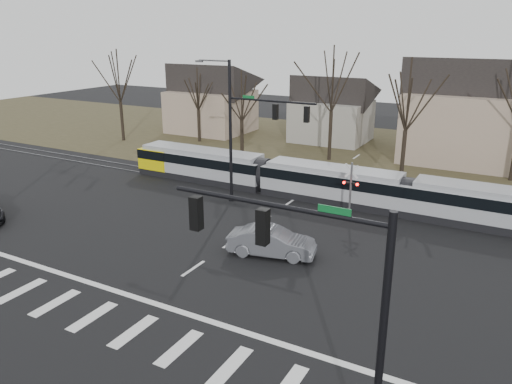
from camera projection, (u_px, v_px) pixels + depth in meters
The scene contains 15 objects.
ground at pixel (170, 284), 24.98m from camera, with size 140.00×140.00×0.00m, color black.
grass_verge at pixel (362, 153), 51.66m from camera, with size 140.00×28.00×0.01m, color #38331E.
crosswalk at pixel (113, 324), 21.65m from camera, with size 27.00×2.60×0.01m.
stop_line at pixel (146, 301), 23.48m from camera, with size 28.00×0.35×0.01m, color silver.
lane_dashes at pixel (300, 196), 38.32m from camera, with size 0.18×30.00×0.01m.
rail_pair at pixel (299, 196), 38.15m from camera, with size 90.00×1.52×0.06m.
tram at pixel (331, 182), 36.75m from camera, with size 34.70×2.58×2.63m.
sedan at pixel (272, 242), 28.01m from camera, with size 5.19×2.80×1.62m, color slate.
signal_pole_near_right at pixel (317, 296), 13.76m from camera, with size 6.72×0.44×8.00m.
signal_pole_far at pixel (250, 127), 34.73m from camera, with size 9.28×0.44×10.20m.
rail_crossing_signal at pixel (350, 194), 32.78m from camera, with size 1.08×0.36×4.00m.
tree_row at pixel (368, 114), 44.20m from camera, with size 59.20×7.20×10.00m.
house_a at pixel (211, 95), 61.07m from camera, with size 9.72×8.64×8.60m.
house_b at pixel (332, 106), 56.05m from camera, with size 8.64×7.56×7.65m.
house_c at pixel (463, 107), 46.77m from camera, with size 10.80×8.64×10.10m.
Camera 1 is at (14.49, -17.49, 12.18)m, focal length 35.00 mm.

